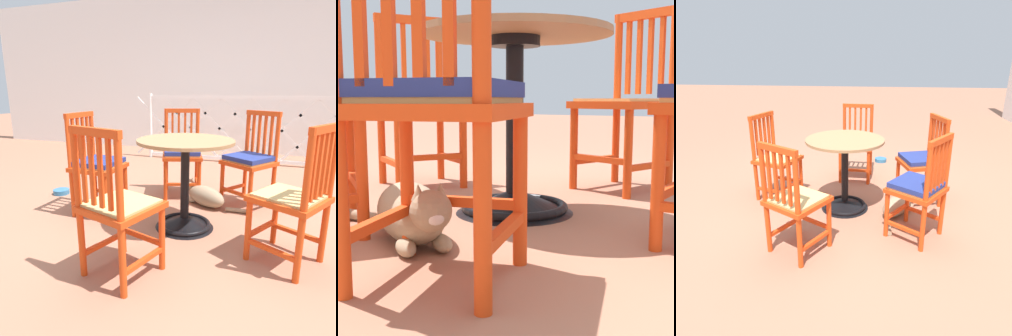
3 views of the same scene
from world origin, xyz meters
The scene contains 11 objects.
ground_plane centered at (0.00, 0.00, 0.00)m, with size 24.00×24.00×0.00m, color #A36B51.
building_wall_backdrop centered at (0.00, 3.34, 1.40)m, with size 10.00×0.20×2.80m, color white.
lattice_fence_panel centered at (0.46, 2.39, 0.53)m, with size 3.72×0.06×1.06m.
cafe_table centered at (0.12, -0.10, 0.28)m, with size 0.76×0.76×0.73m.
orange_chair_by_planter centered at (-0.13, 0.68, 0.45)m, with size 0.50×0.50×0.91m.
orange_chair_tucked_in centered at (-0.71, -0.04, 0.45)m, with size 0.42×0.42×0.91m.
orange_chair_near_fence centered at (-0.08, -0.86, 0.43)m, with size 0.51×0.51×0.91m.
orange_chair_facing_out centered at (0.90, -0.40, 0.43)m, with size 0.55×0.55×0.91m.
orange_chair_at_corner centered at (0.58, 0.57, 0.45)m, with size 0.56×0.56×0.91m.
tabby_cat centered at (0.17, 0.46, 0.10)m, with size 0.70×0.41×0.23m.
pet_water_bowl centered at (-1.38, 0.28, 0.03)m, with size 0.17×0.17×0.05m, color teal.
Camera 1 is at (0.72, -2.32, 1.09)m, focal length 32.14 mm.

